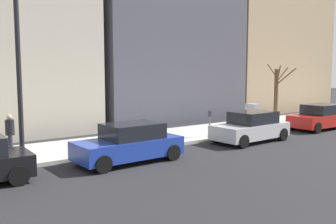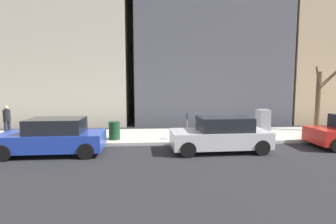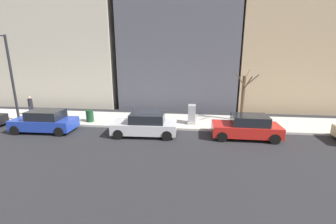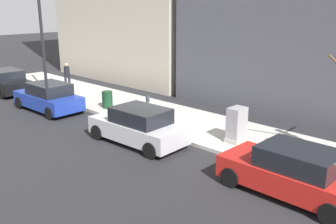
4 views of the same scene
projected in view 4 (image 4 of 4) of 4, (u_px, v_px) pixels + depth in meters
The scene contains 11 objects.
ground_plane at pixel (165, 137), 16.13m from camera, with size 120.00×120.00×0.00m, color #232326.
sidewalk at pixel (194, 125), 17.50m from camera, with size 4.00×36.00×0.15m, color #B2AFA8.
parked_car_red at pixel (293, 172), 11.06m from camera, with size 1.95×4.21×1.52m.
parked_car_silver at pixel (138, 126), 15.24m from camera, with size 2.07×4.27×1.52m.
parked_car_blue at pixel (49, 97), 19.92m from camera, with size 2.00×4.24×1.52m.
parked_car_black at pixel (6, 82), 23.96m from camera, with size 2.03×4.25×1.52m.
parking_meter at pixel (148, 107), 17.18m from camera, with size 0.14×0.10×1.35m.
utility_box at pixel (237, 125), 14.97m from camera, with size 0.83×0.61×1.43m.
streetlamp at pixel (37, 30), 22.46m from camera, with size 1.97×0.32×6.50m.
trash_bin at pixel (107, 100), 20.01m from camera, with size 0.56×0.56×0.90m, color #14381E.
pedestrian_near_meter at pixel (67, 74), 24.56m from camera, with size 0.39×0.36×1.66m.
Camera 4 is at (-10.90, -10.58, 5.52)m, focal length 40.00 mm.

